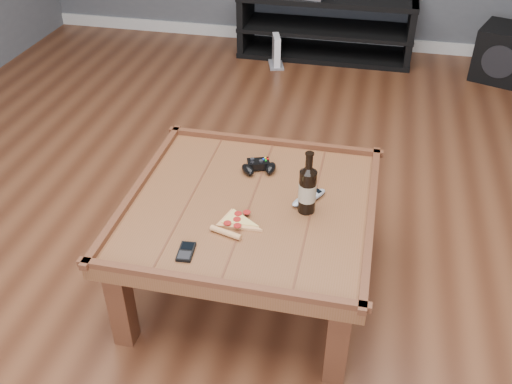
% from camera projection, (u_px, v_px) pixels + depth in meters
% --- Properties ---
extents(ground, '(6.00, 6.00, 0.00)m').
position_uv_depth(ground, '(251.00, 283.00, 2.59)').
color(ground, '#462314').
rests_on(ground, ground).
extents(baseboard, '(5.00, 0.02, 0.10)m').
position_uv_depth(baseboard, '(328.00, 39.00, 4.93)').
color(baseboard, silver).
rests_on(baseboard, ground).
extents(coffee_table, '(1.03, 1.03, 0.48)m').
position_uv_depth(coffee_table, '(250.00, 215.00, 2.36)').
color(coffee_table, brown).
rests_on(coffee_table, ground).
extents(media_console, '(1.40, 0.45, 0.50)m').
position_uv_depth(media_console, '(326.00, 26.00, 4.63)').
color(media_console, black).
rests_on(media_console, ground).
extents(beer_bottle, '(0.07, 0.07, 0.27)m').
position_uv_depth(beer_bottle, '(308.00, 188.00, 2.22)').
color(beer_bottle, black).
rests_on(beer_bottle, coffee_table).
extents(game_controller, '(0.16, 0.14, 0.05)m').
position_uv_depth(game_controller, '(259.00, 167.00, 2.51)').
color(game_controller, black).
rests_on(game_controller, coffee_table).
extents(pizza_slice, '(0.20, 0.26, 0.02)m').
position_uv_depth(pizza_slice, '(235.00, 223.00, 2.21)').
color(pizza_slice, tan).
rests_on(pizza_slice, coffee_table).
extents(smartphone, '(0.06, 0.11, 0.01)m').
position_uv_depth(smartphone, '(186.00, 252.00, 2.07)').
color(smartphone, black).
rests_on(smartphone, coffee_table).
extents(remote_control, '(0.15, 0.17, 0.03)m').
position_uv_depth(remote_control, '(309.00, 197.00, 2.33)').
color(remote_control, '#8F959B').
rests_on(remote_control, coffee_table).
extents(subwoofer, '(0.50, 0.50, 0.39)m').
position_uv_depth(subwoofer, '(505.00, 53.00, 4.29)').
color(subwoofer, black).
rests_on(subwoofer, ground).
extents(game_console, '(0.16, 0.22, 0.25)m').
position_uv_depth(game_console, '(276.00, 52.00, 4.53)').
color(game_console, gray).
rests_on(game_console, ground).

